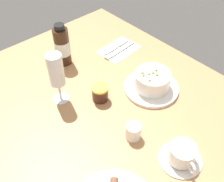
{
  "coord_description": "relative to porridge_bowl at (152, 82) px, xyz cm",
  "views": [
    {
      "loc": [
        -46.7,
        42.15,
        68.13
      ],
      "look_at": [
        0.78,
        -0.58,
        5.58
      ],
      "focal_mm": 43.19,
      "sensor_mm": 36.0,
      "label": 1
    }
  ],
  "objects": [
    {
      "name": "creamer_jug",
      "position": [
        -10.54,
        19.85,
        -0.85
      ],
      "size": [
        5.1,
        5.43,
        5.76
      ],
      "color": "white",
      "rests_on": "ground_plane"
    },
    {
      "name": "ground_plane",
      "position": [
        3.76,
        15.63,
        -5.04
      ],
      "size": [
        110.0,
        84.0,
        3.0
      ],
      "primitive_type": "cube",
      "color": "#B27F51"
    },
    {
      "name": "coffee_cup",
      "position": [
        -25.35,
        15.73,
        -0.77
      ],
      "size": [
        12.58,
        12.48,
        5.97
      ],
      "color": "white",
      "rests_on": "ground_plane"
    },
    {
      "name": "sauce_bottle_brown",
      "position": [
        34.1,
        14.32,
        4.32
      ],
      "size": [
        6.0,
        6.0,
        17.23
      ],
      "color": "#382314",
      "rests_on": "ground_plane"
    },
    {
      "name": "porridge_bowl",
      "position": [
        0.0,
        0.0,
        0.0
      ],
      "size": [
        19.73,
        19.73,
        8.07
      ],
      "color": "white",
      "rests_on": "ground_plane"
    },
    {
      "name": "cutlery_setting",
      "position": [
        25.74,
        -7.5,
        -3.27
      ],
      "size": [
        13.09,
        17.69,
        0.9
      ],
      "color": "white",
      "rests_on": "ground_plane"
    },
    {
      "name": "jam_jar",
      "position": [
        8.64,
        16.89,
        -0.67
      ],
      "size": [
        5.85,
        5.85,
        5.68
      ],
      "color": "#402017",
      "rests_on": "ground_plane"
    },
    {
      "name": "wine_glass",
      "position": [
        17.88,
        27.08,
        8.68
      ],
      "size": [
        5.81,
        5.81,
        18.92
      ],
      "color": "white",
      "rests_on": "ground_plane"
    }
  ]
}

